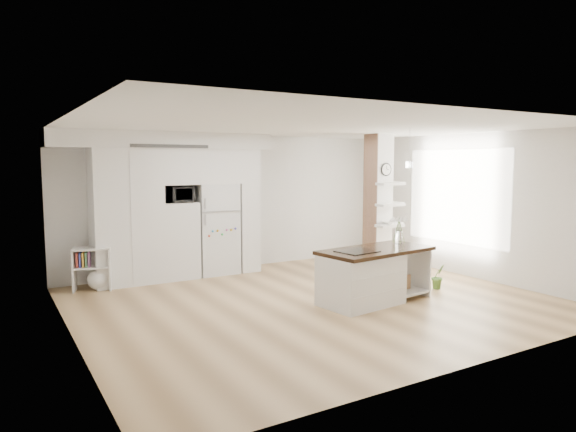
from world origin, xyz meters
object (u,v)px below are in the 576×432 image
Objects in this scene: kitchen_island at (366,275)px; floor_plant_a at (438,276)px; refrigerator at (215,229)px; bookshelf at (94,272)px.

floor_plant_a is (1.65, 0.08, -0.22)m from kitchen_island.
refrigerator reaches higher than kitchen_island.
kitchen_island is 4.56m from bookshelf.
bookshelf is 5.86m from floor_plant_a.
refrigerator is 0.91× the size of kitchen_island.
refrigerator is 2.40× the size of bookshelf.
kitchen_island is 2.65× the size of bookshelf.
refrigerator is at bearing 21.18° from bookshelf.
kitchen_island reaches higher than floor_plant_a.
kitchen_island is at bearing -24.67° from bookshelf.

